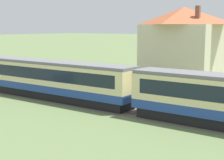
# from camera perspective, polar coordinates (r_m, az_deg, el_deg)

# --- Properties ---
(passenger_train) EXTENTS (108.81, 3.16, 4.25)m
(passenger_train) POSITION_cam_1_polar(r_m,az_deg,el_deg) (38.60, -9.59, 0.31)
(passenger_train) COLOR #234293
(passenger_train) RESTS_ON ground_plane
(railway_track) EXTENTS (152.90, 3.60, 0.04)m
(railway_track) POSITION_cam_1_polar(r_m,az_deg,el_deg) (39.90, -10.79, -2.87)
(railway_track) COLOR #665B51
(railway_track) RESTS_ON ground_plane
(station_house_terracotta_roof) EXTENTS (10.68, 9.73, 10.77)m
(station_house_terracotta_roof) POSITION_cam_1_polar(r_m,az_deg,el_deg) (50.47, 11.72, 5.87)
(station_house_terracotta_roof) COLOR beige
(station_house_terracotta_roof) RESTS_ON ground_plane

